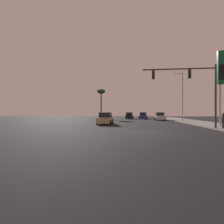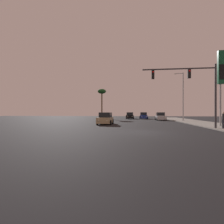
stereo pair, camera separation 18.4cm
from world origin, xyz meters
The scene contains 10 objects.
ground_plane centered at (0.00, 0.00, 0.00)m, with size 120.00×120.00×0.00m, color black.
sidewalk_right centered at (9.50, 10.00, 0.06)m, with size 5.00×60.00×0.12m.
car_tan centered at (-4.85, 9.46, 0.76)m, with size 2.04×4.32×1.68m.
car_black centered at (-1.73, 30.47, 0.76)m, with size 2.04×4.34×1.68m.
car_blue centered at (1.74, 30.13, 0.76)m, with size 2.04×4.34×1.68m.
car_silver centered at (4.91, 23.20, 0.76)m, with size 2.04×4.32×1.68m.
traffic_light_mast centered at (5.27, 3.51, 4.73)m, with size 7.41×0.36×6.50m.
street_lamp centered at (8.22, 18.62, 5.12)m, with size 1.74×0.24×9.00m.
pedestrian_on_sidewalk centered at (8.03, 3.22, 1.03)m, with size 0.34×0.32×1.67m.
palm_tree_far centered at (-9.82, 34.00, 7.24)m, with size 2.40×2.40×8.35m.
Camera 2 is at (-0.88, -15.24, 1.73)m, focal length 28.00 mm.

